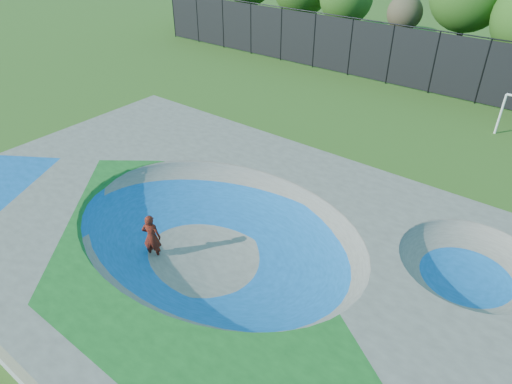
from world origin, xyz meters
TOP-DOWN VIEW (x-y plane):
  - ground at (0.00, 0.00)m, footprint 120.00×120.00m
  - skate_deck at (0.00, 0.00)m, footprint 22.00×14.00m
  - skater at (-1.83, -1.32)m, footprint 0.79×0.70m
  - skateboard at (-1.83, -1.32)m, footprint 0.79×0.55m
  - fence at (0.00, 21.00)m, footprint 48.09×0.09m
  - treeline at (1.97, 25.87)m, footprint 53.59×7.46m

SIDE VIEW (x-z plane):
  - ground at x=0.00m, z-range 0.00..0.00m
  - skateboard at x=-1.83m, z-range 0.00..0.05m
  - skate_deck at x=0.00m, z-range 0.00..1.50m
  - skater at x=-1.83m, z-range 0.00..1.83m
  - fence at x=0.00m, z-range 0.08..4.12m
  - treeline at x=1.97m, z-range 0.69..9.29m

